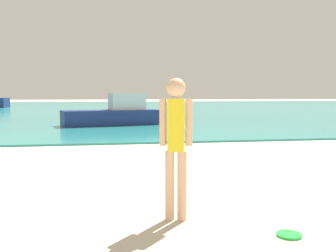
{
  "coord_description": "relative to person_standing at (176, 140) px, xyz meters",
  "views": [
    {
      "loc": [
        -1.6,
        0.35,
        1.47
      ],
      "look_at": [
        -0.23,
        8.32,
        0.79
      ],
      "focal_mm": 41.23,
      "sensor_mm": 36.0,
      "label": 1
    }
  ],
  "objects": [
    {
      "name": "water",
      "position": [
        0.77,
        36.82,
        -0.9
      ],
      "size": [
        160.0,
        60.0,
        0.06
      ],
      "primitive_type": "cube",
      "color": "teal",
      "rests_on": "ground"
    },
    {
      "name": "person_standing",
      "position": [
        0.0,
        0.0,
        0.0
      ],
      "size": [
        0.37,
        0.22,
        1.64
      ],
      "rotation": [
        0.0,
        0.0,
        2.87
      ],
      "color": "#DDAD84",
      "rests_on": "ground"
    },
    {
      "name": "frisbee",
      "position": [
        1.06,
        -0.7,
        -0.92
      ],
      "size": [
        0.26,
        0.26,
        0.03
      ],
      "primitive_type": "cylinder",
      "color": "green",
      "rests_on": "ground"
    },
    {
      "name": "boat_near",
      "position": [
        -0.29,
        13.2,
        -0.38
      ],
      "size": [
        4.45,
        2.33,
        1.45
      ],
      "rotation": [
        0.0,
        0.0,
        3.38
      ],
      "color": "navy",
      "rests_on": "water"
    }
  ]
}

